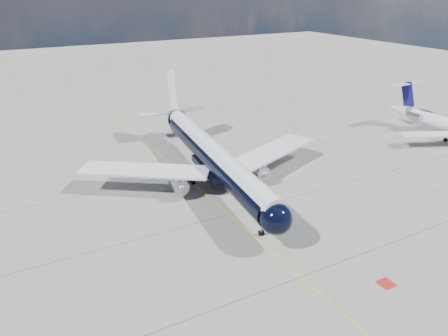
{
  "coord_description": "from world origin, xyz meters",
  "views": [
    {
      "loc": [
        -24.74,
        -33.39,
        27.77
      ],
      "look_at": [
        2.38,
        15.65,
        4.0
      ],
      "focal_mm": 35.0,
      "sensor_mm": 36.0,
      "label": 1
    }
  ],
  "objects": [
    {
      "name": "ground",
      "position": [
        0.0,
        30.0,
        0.0
      ],
      "size": [
        320.0,
        320.0,
        0.0
      ],
      "primitive_type": "plane",
      "color": "gray",
      "rests_on": "ground"
    },
    {
      "name": "taxiway_centerline",
      "position": [
        0.0,
        25.0,
        0.0
      ],
      "size": [
        0.16,
        160.0,
        0.01
      ],
      "primitive_type": "cube",
      "color": "yellow",
      "rests_on": "ground"
    },
    {
      "name": "red_marking",
      "position": [
        6.8,
        -10.0,
        0.0
      ],
      "size": [
        1.6,
        1.6,
        0.01
      ],
      "primitive_type": "cube",
      "color": "maroon",
      "rests_on": "ground"
    },
    {
      "name": "main_airliner",
      "position": [
        3.01,
        20.74,
        4.23
      ],
      "size": [
        38.45,
        47.11,
        13.62
      ],
      "rotation": [
        0.0,
        0.0,
        -0.13
      ],
      "color": "black",
      "rests_on": "ground"
    }
  ]
}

